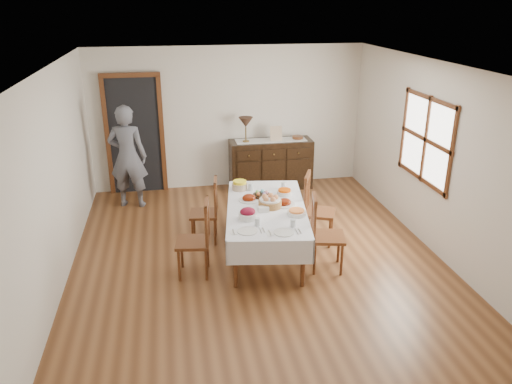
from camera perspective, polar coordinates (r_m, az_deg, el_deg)
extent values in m
plane|color=brown|center=(6.97, 0.15, -7.59)|extent=(6.00, 6.00, 0.00)
cube|color=silver|center=(6.15, 0.17, 14.13)|extent=(5.00, 6.00, 0.02)
cube|color=silver|center=(9.30, -3.18, 8.42)|extent=(5.00, 0.02, 2.60)
cube|color=silver|center=(3.81, 8.42, -11.86)|extent=(5.00, 0.02, 2.60)
cube|color=silver|center=(6.50, -22.07, 1.15)|extent=(0.02, 6.00, 2.60)
cube|color=silver|center=(7.30, 19.90, 3.54)|extent=(0.02, 6.00, 2.60)
cube|color=white|center=(7.49, 18.91, 5.70)|extent=(0.02, 1.30, 1.10)
cube|color=#582E17|center=(7.48, 18.82, 5.69)|extent=(0.03, 1.46, 1.26)
cube|color=black|center=(9.28, -13.65, 6.23)|extent=(0.90, 0.06, 2.10)
cube|color=#582E17|center=(9.26, -13.66, 6.20)|extent=(1.04, 0.08, 2.18)
cube|color=silver|center=(6.81, 1.18, -1.84)|extent=(1.31, 2.16, 0.04)
cylinder|color=#582E17|center=(6.18, -2.35, -8.21)|extent=(0.06, 0.06, 0.65)
cylinder|color=#582E17|center=(6.22, 5.40, -8.08)|extent=(0.06, 0.06, 0.65)
cylinder|color=#582E17|center=(7.75, -2.21, -1.82)|extent=(0.06, 0.06, 0.65)
cylinder|color=#582E17|center=(7.79, 3.91, -1.75)|extent=(0.06, 0.06, 0.65)
cube|color=silver|center=(6.86, -3.16, -2.95)|extent=(0.33, 2.05, 0.31)
cube|color=silver|center=(6.91, 5.47, -2.84)|extent=(0.33, 2.05, 0.31)
cube|color=silver|center=(5.95, 1.63, -6.95)|extent=(1.05, 0.18, 0.31)
cube|color=silver|center=(7.81, 0.82, 0.18)|extent=(1.05, 0.18, 0.31)
cube|color=#582E17|center=(6.45, -7.23, -5.73)|extent=(0.48, 0.48, 0.04)
cylinder|color=#582E17|center=(6.73, -8.48, -6.87)|extent=(0.04, 0.04, 0.43)
cylinder|color=#582E17|center=(6.43, -8.78, -8.30)|extent=(0.04, 0.04, 0.43)
cylinder|color=#582E17|center=(6.70, -5.55, -6.85)|extent=(0.04, 0.04, 0.43)
cylinder|color=#582E17|center=(6.40, -5.71, -8.30)|extent=(0.04, 0.04, 0.43)
cylinder|color=#582E17|center=(6.48, -5.53, -2.76)|extent=(0.04, 0.04, 0.56)
cylinder|color=#582E17|center=(6.15, -5.70, -4.14)|extent=(0.04, 0.04, 0.56)
cube|color=#582E17|center=(6.22, -5.69, -1.41)|extent=(0.10, 0.40, 0.08)
cylinder|color=#582E17|center=(6.41, -5.56, -3.26)|extent=(0.02, 0.02, 0.46)
cylinder|color=#582E17|center=(6.33, -5.60, -3.60)|extent=(0.02, 0.02, 0.46)
cylinder|color=#582E17|center=(6.24, -5.65, -3.95)|extent=(0.02, 0.02, 0.46)
cube|color=#582E17|center=(7.32, -5.99, -2.50)|extent=(0.45, 0.45, 0.04)
cylinder|color=#582E17|center=(7.57, -7.09, -3.58)|extent=(0.03, 0.03, 0.41)
cylinder|color=#582E17|center=(7.28, -7.26, -4.65)|extent=(0.03, 0.03, 0.41)
cylinder|color=#582E17|center=(7.55, -4.64, -3.55)|extent=(0.03, 0.03, 0.41)
cylinder|color=#582E17|center=(7.26, -4.71, -4.62)|extent=(0.03, 0.03, 0.41)
cylinder|color=#582E17|center=(7.37, -4.60, -0.05)|extent=(0.04, 0.04, 0.53)
cylinder|color=#582E17|center=(7.05, -4.68, -1.06)|extent=(0.04, 0.04, 0.53)
cube|color=#582E17|center=(7.13, -4.69, 1.15)|extent=(0.09, 0.38, 0.08)
cylinder|color=#582E17|center=(7.30, -4.62, -0.44)|extent=(0.02, 0.02, 0.44)
cylinder|color=#582E17|center=(7.22, -4.63, -0.69)|extent=(0.02, 0.02, 0.44)
cylinder|color=#582E17|center=(7.14, -4.65, -0.94)|extent=(0.02, 0.02, 0.44)
cube|color=#582E17|center=(6.59, 8.21, -5.11)|extent=(0.51, 0.51, 0.04)
cylinder|color=#582E17|center=(6.57, 9.76, -7.66)|extent=(0.04, 0.04, 0.44)
cylinder|color=#582E17|center=(6.87, 9.42, -6.26)|extent=(0.04, 0.04, 0.44)
cylinder|color=#582E17|center=(6.53, 6.71, -7.66)|extent=(0.04, 0.04, 0.44)
cylinder|color=#582E17|center=(6.84, 6.52, -6.25)|extent=(0.04, 0.04, 0.44)
cylinder|color=#582E17|center=(6.29, 6.73, -3.50)|extent=(0.04, 0.04, 0.57)
cylinder|color=#582E17|center=(6.62, 6.52, -2.17)|extent=(0.04, 0.04, 0.57)
cube|color=#582E17|center=(6.36, 6.72, -0.80)|extent=(0.13, 0.41, 0.08)
cylinder|color=#582E17|center=(6.38, 6.67, -3.32)|extent=(0.02, 0.02, 0.47)
cylinder|color=#582E17|center=(6.46, 6.62, -2.98)|extent=(0.02, 0.02, 0.47)
cylinder|color=#582E17|center=(6.55, 6.57, -2.65)|extent=(0.02, 0.02, 0.47)
cube|color=#582E17|center=(7.30, 7.28, -2.33)|extent=(0.57, 0.57, 0.04)
cylinder|color=#582E17|center=(7.23, 8.42, -4.74)|extent=(0.04, 0.04, 0.44)
cylinder|color=#582E17|center=(7.55, 8.66, -3.60)|extent=(0.04, 0.04, 0.44)
cylinder|color=#582E17|center=(7.26, 5.66, -4.50)|extent=(0.04, 0.04, 0.44)
cylinder|color=#582E17|center=(7.57, 6.02, -3.37)|extent=(0.04, 0.04, 0.44)
cylinder|color=#582E17|center=(7.04, 5.64, -0.63)|extent=(0.04, 0.04, 0.58)
cylinder|color=#582E17|center=(7.38, 6.03, 0.42)|extent=(0.04, 0.04, 0.58)
cube|color=#582E17|center=(7.12, 5.91, 1.76)|extent=(0.20, 0.39, 0.08)
cylinder|color=#582E17|center=(7.13, 5.74, -0.51)|extent=(0.02, 0.02, 0.47)
cylinder|color=#582E17|center=(7.22, 5.83, -0.24)|extent=(0.02, 0.02, 0.47)
cylinder|color=#582E17|center=(7.30, 5.93, 0.02)|extent=(0.02, 0.02, 0.47)
cube|color=black|center=(9.38, 1.69, 3.21)|extent=(1.53, 0.51, 0.92)
cube|color=black|center=(8.97, -0.82, 4.21)|extent=(0.43, 0.02, 0.18)
sphere|color=brown|center=(8.95, -0.80, 4.17)|extent=(0.03, 0.03, 0.03)
cube|color=black|center=(9.05, 2.05, 4.35)|extent=(0.43, 0.02, 0.18)
sphere|color=brown|center=(9.03, 2.07, 4.32)|extent=(0.03, 0.03, 0.03)
cube|color=black|center=(9.15, 4.86, 4.49)|extent=(0.43, 0.02, 0.18)
sphere|color=brown|center=(9.14, 4.89, 4.45)|extent=(0.03, 0.03, 0.03)
imported|color=#5A5C66|center=(8.65, -14.48, 4.30)|extent=(0.65, 0.49, 1.88)
cylinder|color=olive|center=(6.78, 1.61, -1.33)|extent=(0.32, 0.32, 0.10)
cylinder|color=silver|center=(6.76, 1.61, -0.87)|extent=(0.29, 0.29, 0.02)
sphere|color=#C97D4D|center=(6.76, 2.28, -0.59)|extent=(0.08, 0.08, 0.08)
sphere|color=#C97D4D|center=(6.82, 1.69, -0.39)|extent=(0.08, 0.08, 0.08)
sphere|color=#C97D4D|center=(6.78, 1.00, -0.53)|extent=(0.08, 0.08, 0.08)
sphere|color=#C97D4D|center=(6.69, 1.16, -0.82)|extent=(0.08, 0.08, 0.08)
sphere|color=#C97D4D|center=(6.68, 1.95, -0.86)|extent=(0.08, 0.08, 0.08)
cylinder|color=black|center=(7.11, 0.65, -0.44)|extent=(0.26, 0.26, 0.04)
ellipsoid|color=pink|center=(7.11, 1.22, -0.05)|extent=(0.05, 0.05, 0.06)
ellipsoid|color=#71D1F8|center=(7.16, 0.73, 0.12)|extent=(0.05, 0.05, 0.06)
ellipsoid|color=#83CB64|center=(7.12, 0.14, 0.00)|extent=(0.05, 0.05, 0.06)
ellipsoid|color=#FF9149|center=(7.05, 0.26, -0.24)|extent=(0.05, 0.05, 0.06)
ellipsoid|color=#AD8BCC|center=(7.04, 0.94, -0.27)|extent=(0.05, 0.05, 0.06)
cylinder|color=silver|center=(7.00, -0.81, -0.92)|extent=(0.29, 0.29, 0.01)
ellipsoid|color=#681804|center=(6.99, -0.81, -0.69)|extent=(0.19, 0.16, 0.11)
cylinder|color=silver|center=(6.86, 3.26, -1.42)|extent=(0.30, 0.30, 0.02)
ellipsoid|color=#681804|center=(6.85, 3.26, -1.19)|extent=(0.19, 0.16, 0.11)
cylinder|color=silver|center=(6.42, -0.95, -2.76)|extent=(0.24, 0.24, 0.08)
ellipsoid|color=maroon|center=(6.40, -0.96, -2.27)|extent=(0.20, 0.17, 0.11)
cylinder|color=silver|center=(7.21, 3.26, -0.11)|extent=(0.21, 0.21, 0.06)
cylinder|color=#F55501|center=(7.19, 3.27, 0.21)|extent=(0.18, 0.18, 0.03)
cylinder|color=tan|center=(7.40, -1.87, 0.64)|extent=(0.23, 0.23, 0.10)
cylinder|color=yellow|center=(7.37, -1.87, 1.14)|extent=(0.20, 0.20, 0.04)
cylinder|color=silver|center=(6.56, 4.65, -2.41)|extent=(0.25, 0.25, 0.05)
cylinder|color=orange|center=(6.55, 4.66, -2.12)|extent=(0.20, 0.20, 0.02)
cube|color=silver|center=(6.63, 0.85, -1.98)|extent=(0.15, 0.11, 0.07)
cylinder|color=silver|center=(6.09, -0.99, -4.49)|extent=(0.25, 0.25, 0.01)
cube|color=silver|center=(6.07, -2.58, -4.64)|extent=(0.10, 0.13, 0.01)
cube|color=silver|center=(6.07, -2.58, -4.58)|extent=(0.04, 0.16, 0.01)
cube|color=silver|center=(6.12, 0.50, -4.40)|extent=(0.04, 0.18, 0.01)
cube|color=silver|center=(6.12, 0.87, -4.37)|extent=(0.04, 0.14, 0.01)
cylinder|color=silver|center=(6.23, 0.15, -3.43)|extent=(0.07, 0.07, 0.10)
cylinder|color=silver|center=(6.07, 3.20, -4.63)|extent=(0.25, 0.25, 0.01)
cube|color=silver|center=(6.04, 1.62, -4.78)|extent=(0.10, 0.13, 0.01)
cube|color=silver|center=(6.03, 1.62, -4.73)|extent=(0.04, 0.16, 0.01)
cube|color=silver|center=(6.11, 4.67, -4.53)|extent=(0.04, 0.18, 0.01)
cube|color=silver|center=(6.12, 5.03, -4.50)|extent=(0.04, 0.14, 0.01)
cylinder|color=silver|center=(6.21, 4.24, -3.55)|extent=(0.07, 0.07, 0.10)
cylinder|color=silver|center=(7.35, -0.62, 0.59)|extent=(0.07, 0.07, 0.11)
cylinder|color=silver|center=(7.42, 3.16, 0.73)|extent=(0.07, 0.07, 0.10)
cube|color=silver|center=(9.24, 1.71, 5.94)|extent=(1.30, 0.35, 0.01)
cylinder|color=brown|center=(9.13, -1.17, 5.81)|extent=(0.12, 0.12, 0.03)
cylinder|color=brown|center=(9.09, -1.17, 6.66)|extent=(0.02, 0.02, 0.25)
cone|color=#3F291D|center=(9.04, -1.18, 7.98)|extent=(0.26, 0.26, 0.18)
cube|color=tan|center=(9.17, 2.31, 6.68)|extent=(0.22, 0.08, 0.28)
cylinder|color=#582E17|center=(9.36, 4.78, 6.22)|extent=(0.20, 0.20, 0.06)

